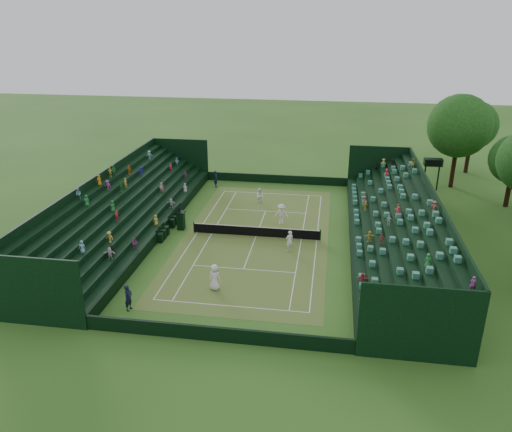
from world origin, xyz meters
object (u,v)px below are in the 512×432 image
object	(u,v)px
tennis_net	(256,231)
umpire_chair	(181,218)
player_near_east	(290,241)
player_far_east	(281,214)
player_far_west	(260,196)
player_near_west	(215,277)

from	to	relation	value
tennis_net	umpire_chair	xyz separation A→B (m)	(-7.20, 0.59, 0.59)
player_near_east	player_far_east	distance (m)	6.07
umpire_chair	player_far_west	world-z (taller)	umpire_chair
umpire_chair	player_far_west	distance (m)	10.23
player_far_east	umpire_chair	bearing A→B (deg)	-167.53
umpire_chair	player_near_west	size ratio (longest dim) A/B	1.30
tennis_net	player_far_west	size ratio (longest dim) A/B	7.09
player_near_west	player_near_east	size ratio (longest dim) A/B	1.07
umpire_chair	player_near_west	world-z (taller)	umpire_chair
player_near_west	tennis_net	bearing A→B (deg)	-81.65
player_far_east	player_far_west	bearing A→B (deg)	113.78
tennis_net	player_far_west	xyz separation A→B (m)	(-0.91, 8.66, 0.30)
tennis_net	umpire_chair	distance (m)	7.25
player_near_west	player_far_east	world-z (taller)	player_near_west
umpire_chair	player_far_east	distance (m)	9.55
tennis_net	player_far_east	bearing A→B (deg)	60.33
umpire_chair	player_near_east	xyz separation A→B (m)	(10.46, -3.13, -0.18)
umpire_chair	player_near_east	distance (m)	10.92
player_near_east	player_far_west	xyz separation A→B (m)	(-4.17, 11.19, -0.11)
player_near_west	player_near_east	distance (m)	8.70
player_near_west	player_far_east	distance (m)	13.64
player_near_east	player_far_west	world-z (taller)	player_near_east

